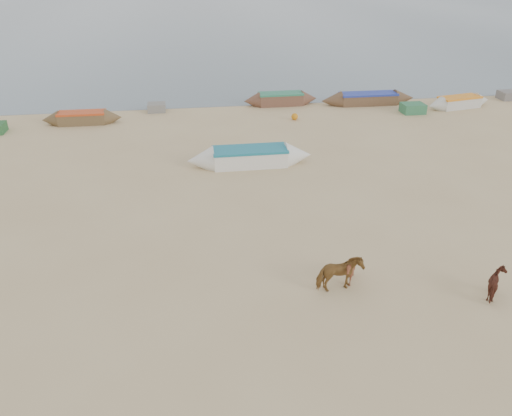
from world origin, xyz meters
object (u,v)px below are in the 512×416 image
(calf_front, at_px, (350,270))
(calf_right, at_px, (498,285))
(near_canoe, at_px, (250,157))
(cow_adult, at_px, (339,274))

(calf_front, xyz_separation_m, calf_right, (4.36, -1.43, -0.02))
(calf_right, xyz_separation_m, near_canoe, (-6.19, 12.16, -0.02))
(calf_front, bearing_deg, near_canoe, 169.71)
(calf_right, distance_m, near_canoe, 13.65)
(calf_front, height_order, near_canoe, calf_front)
(cow_adult, relative_size, calf_right, 1.55)
(cow_adult, relative_size, calf_front, 1.48)
(cow_adult, distance_m, calf_front, 0.59)
(calf_front, bearing_deg, cow_adult, -75.32)
(cow_adult, height_order, near_canoe, cow_adult)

